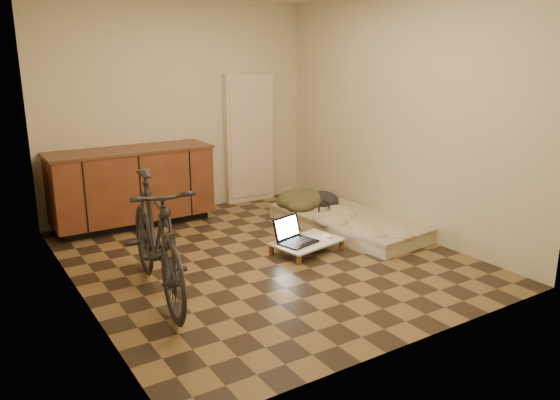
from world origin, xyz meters
TOP-DOWN VIEW (x-y plane):
  - room_shell at (0.00, 0.00)m, footprint 3.50×4.00m
  - cabinets at (-0.75, 1.70)m, footprint 1.84×0.62m
  - appliance_panel at (0.95, 1.94)m, footprint 0.70×0.10m
  - bicycle at (-1.20, -0.32)m, footprint 0.74×1.80m
  - futon at (1.30, 0.24)m, footprint 1.09×1.97m
  - clothing_pile at (1.16, 0.89)m, footprint 0.73×0.62m
  - headphones at (1.04, 0.38)m, footprint 0.29×0.28m
  - lap_desk at (0.45, -0.12)m, footprint 0.77×0.57m
  - laptop at (0.32, -0.08)m, footprint 0.43×0.40m
  - mouse at (0.69, -0.15)m, footprint 0.10×0.13m

SIDE VIEW (x-z plane):
  - futon at x=1.30m, z-range 0.00..0.16m
  - lap_desk at x=0.45m, z-range 0.04..0.16m
  - mouse at x=0.69m, z-range 0.12..0.15m
  - laptop at x=0.32m, z-range 0.04..0.29m
  - headphones at x=1.04m, z-range 0.16..0.32m
  - clothing_pile at x=1.16m, z-range 0.16..0.43m
  - cabinets at x=-0.75m, z-range 0.01..0.92m
  - bicycle at x=-1.20m, z-range 0.00..1.13m
  - appliance_panel at x=0.95m, z-range 0.00..1.70m
  - room_shell at x=0.00m, z-range 0.00..2.60m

